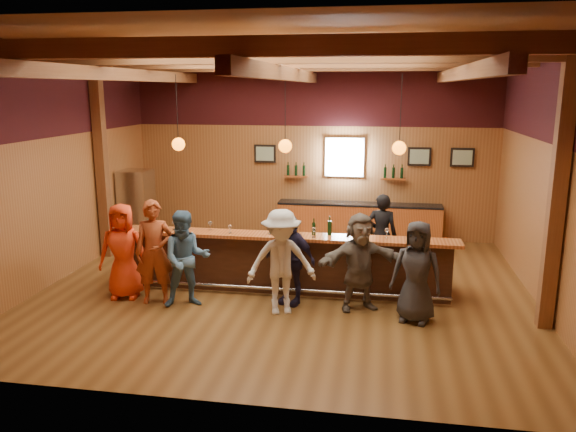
{
  "coord_description": "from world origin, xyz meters",
  "views": [
    {
      "loc": [
        1.72,
        -9.89,
        3.71
      ],
      "look_at": [
        0.0,
        0.3,
        1.35
      ],
      "focal_mm": 35.0,
      "sensor_mm": 36.0,
      "label": 1
    }
  ],
  "objects_px": {
    "back_bar_cabinet": "(359,222)",
    "customer_denim": "(186,259)",
    "customer_white": "(281,262)",
    "bartender": "(381,235)",
    "customer_orange": "(123,251)",
    "customer_brown": "(360,262)",
    "customer_redvest": "(154,252)",
    "bar_counter": "(288,260)",
    "ice_bucket": "(293,227)",
    "stainless_fridge": "(137,207)",
    "customer_dark": "(417,272)",
    "bottle_a": "(314,228)",
    "customer_navy": "(290,259)"
  },
  "relations": [
    {
      "from": "customer_navy",
      "to": "customer_brown",
      "type": "relative_size",
      "value": 0.95
    },
    {
      "from": "back_bar_cabinet",
      "to": "customer_white",
      "type": "bearing_deg",
      "value": -102.46
    },
    {
      "from": "customer_orange",
      "to": "bottle_a",
      "type": "distance_m",
      "value": 3.45
    },
    {
      "from": "customer_orange",
      "to": "customer_brown",
      "type": "bearing_deg",
      "value": -7.29
    },
    {
      "from": "customer_denim",
      "to": "customer_brown",
      "type": "height_order",
      "value": "customer_denim"
    },
    {
      "from": "customer_white",
      "to": "bartender",
      "type": "distance_m",
      "value": 2.78
    },
    {
      "from": "ice_bucket",
      "to": "bottle_a",
      "type": "height_order",
      "value": "bottle_a"
    },
    {
      "from": "customer_redvest",
      "to": "customer_white",
      "type": "height_order",
      "value": "customer_redvest"
    },
    {
      "from": "customer_redvest",
      "to": "customer_white",
      "type": "distance_m",
      "value": 2.27
    },
    {
      "from": "bartender",
      "to": "bottle_a",
      "type": "relative_size",
      "value": 5.43
    },
    {
      "from": "customer_navy",
      "to": "customer_denim",
      "type": "bearing_deg",
      "value": -148.46
    },
    {
      "from": "back_bar_cabinet",
      "to": "customer_denim",
      "type": "height_order",
      "value": "customer_denim"
    },
    {
      "from": "back_bar_cabinet",
      "to": "bartender",
      "type": "xyz_separation_m",
      "value": [
        0.56,
        -2.6,
        0.37
      ]
    },
    {
      "from": "customer_denim",
      "to": "customer_white",
      "type": "xyz_separation_m",
      "value": [
        1.66,
        -0.04,
        0.04
      ]
    },
    {
      "from": "bar_counter",
      "to": "customer_white",
      "type": "height_order",
      "value": "customer_white"
    },
    {
      "from": "bar_counter",
      "to": "customer_brown",
      "type": "relative_size",
      "value": 3.75
    },
    {
      "from": "back_bar_cabinet",
      "to": "bar_counter",
      "type": "bearing_deg",
      "value": -108.34
    },
    {
      "from": "back_bar_cabinet",
      "to": "customer_brown",
      "type": "bearing_deg",
      "value": -87.35
    },
    {
      "from": "customer_brown",
      "to": "bottle_a",
      "type": "height_order",
      "value": "customer_brown"
    },
    {
      "from": "ice_bucket",
      "to": "customer_navy",
      "type": "bearing_deg",
      "value": -86.04
    },
    {
      "from": "back_bar_cabinet",
      "to": "ice_bucket",
      "type": "bearing_deg",
      "value": -105.41
    },
    {
      "from": "customer_brown",
      "to": "bartender",
      "type": "xyz_separation_m",
      "value": [
        0.35,
        1.86,
        0.0
      ]
    },
    {
      "from": "back_bar_cabinet",
      "to": "customer_white",
      "type": "distance_m",
      "value": 4.99
    },
    {
      "from": "customer_redvest",
      "to": "customer_denim",
      "type": "distance_m",
      "value": 0.61
    },
    {
      "from": "bar_counter",
      "to": "stainless_fridge",
      "type": "relative_size",
      "value": 3.5
    },
    {
      "from": "back_bar_cabinet",
      "to": "stainless_fridge",
      "type": "xyz_separation_m",
      "value": [
        -5.3,
        -1.12,
        0.42
      ]
    },
    {
      "from": "customer_white",
      "to": "customer_navy",
      "type": "height_order",
      "value": "customer_white"
    },
    {
      "from": "customer_denim",
      "to": "customer_white",
      "type": "relative_size",
      "value": 0.95
    },
    {
      "from": "bar_counter",
      "to": "customer_dark",
      "type": "distance_m",
      "value": 2.65
    },
    {
      "from": "customer_orange",
      "to": "customer_navy",
      "type": "height_order",
      "value": "customer_orange"
    },
    {
      "from": "bar_counter",
      "to": "ice_bucket",
      "type": "distance_m",
      "value": 0.75
    },
    {
      "from": "customer_navy",
      "to": "customer_dark",
      "type": "relative_size",
      "value": 0.96
    },
    {
      "from": "stainless_fridge",
      "to": "customer_brown",
      "type": "xyz_separation_m",
      "value": [
        5.51,
        -3.34,
        -0.06
      ]
    },
    {
      "from": "customer_orange",
      "to": "back_bar_cabinet",
      "type": "bearing_deg",
      "value": 39.86
    },
    {
      "from": "bar_counter",
      "to": "bottle_a",
      "type": "relative_size",
      "value": 20.32
    },
    {
      "from": "customer_redvest",
      "to": "customer_dark",
      "type": "height_order",
      "value": "customer_redvest"
    },
    {
      "from": "stainless_fridge",
      "to": "ice_bucket",
      "type": "distance_m",
      "value": 5.03
    },
    {
      "from": "bar_counter",
      "to": "back_bar_cabinet",
      "type": "height_order",
      "value": "bar_counter"
    },
    {
      "from": "customer_white",
      "to": "customer_brown",
      "type": "relative_size",
      "value": 1.06
    },
    {
      "from": "customer_redvest",
      "to": "ice_bucket",
      "type": "xyz_separation_m",
      "value": [
        2.3,
        0.96,
        0.3
      ]
    },
    {
      "from": "customer_denim",
      "to": "customer_dark",
      "type": "xyz_separation_m",
      "value": [
        3.87,
        -0.02,
        -0.01
      ]
    },
    {
      "from": "customer_redvest",
      "to": "customer_navy",
      "type": "relative_size",
      "value": 1.15
    },
    {
      "from": "customer_navy",
      "to": "bottle_a",
      "type": "relative_size",
      "value": 5.17
    },
    {
      "from": "back_bar_cabinet",
      "to": "customer_orange",
      "type": "bearing_deg",
      "value": -131.05
    },
    {
      "from": "stainless_fridge",
      "to": "customer_white",
      "type": "relative_size",
      "value": 1.01
    },
    {
      "from": "bottle_a",
      "to": "customer_brown",
      "type": "bearing_deg",
      "value": -36.04
    },
    {
      "from": "customer_denim",
      "to": "bottle_a",
      "type": "relative_size",
      "value": 5.47
    },
    {
      "from": "customer_white",
      "to": "customer_navy",
      "type": "bearing_deg",
      "value": 62.72
    },
    {
      "from": "stainless_fridge",
      "to": "customer_dark",
      "type": "xyz_separation_m",
      "value": [
        6.43,
        -3.71,
        -0.07
      ]
    },
    {
      "from": "customer_navy",
      "to": "bottle_a",
      "type": "bearing_deg",
      "value": 76.92
    }
  ]
}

